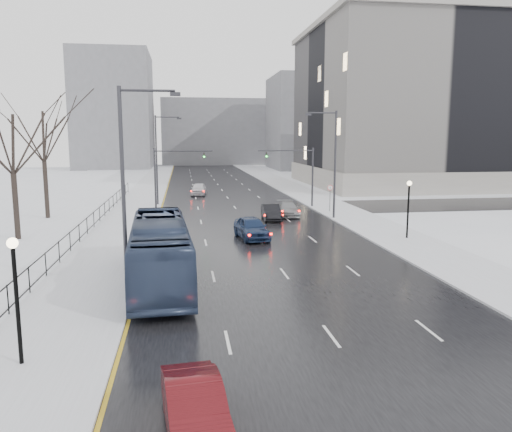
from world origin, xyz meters
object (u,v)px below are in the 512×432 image
tree_park_d (18,240)px  sedan_center_far (199,189)px  streetlight_l_far (159,155)px  lamppost_r_mid (409,201)px  bus (160,251)px  sedan_right_far (288,209)px  tree_park_e (48,219)px  sedan_left_near (195,409)px  mast_signal_right (303,170)px  sedan_center_near (252,228)px  lamppost_l (15,283)px  no_uturn_sign (330,190)px  streetlight_r_mid (333,159)px  sedan_right_near (271,212)px  streetlight_l_near (128,179)px  mast_signal_left (165,171)px

tree_park_d → sedan_center_far: (14.30, 27.54, 0.84)m
streetlight_l_far → tree_park_d: bearing=-118.2°
lamppost_r_mid → bus: size_ratio=0.35×
sedan_right_far → tree_park_e: bearing=179.4°
sedan_right_far → lamppost_r_mid: bearing=-58.9°
tree_park_d → sedan_left_near: 29.46m
tree_park_d → lamppost_r_mid: 29.23m
streetlight_l_far → mast_signal_right: bearing=-14.5°
sedan_left_near → sedan_right_far: (9.85, 35.09, -0.02)m
tree_park_e → sedan_center_near: size_ratio=2.76×
lamppost_l → sedan_center_far: lamppost_l is taller
streetlight_l_far → no_uturn_sign: 19.41m
sedan_left_near → sedan_center_far: (1.85, 54.23, 0.10)m
streetlight_r_mid → sedan_center_far: streetlight_r_mid is taller
mast_signal_right → sedan_right_near: mast_signal_right is taller
streetlight_l_near → sedan_right_near: (10.64, 20.27, -4.86)m
mast_signal_right → bus: mast_signal_right is taller
sedan_center_far → lamppost_r_mid: bearing=-58.6°
streetlight_r_mid → sedan_center_near: streetlight_r_mid is taller
streetlight_l_near → streetlight_l_far: bearing=90.0°
mast_signal_left → sedan_left_near: 40.88m
sedan_left_near → no_uturn_sign: bearing=62.1°
lamppost_l → mast_signal_right: mast_signal_right is taller
streetlight_l_far → no_uturn_sign: (17.37, -8.00, -3.32)m
streetlight_r_mid → no_uturn_sign: 5.30m
streetlight_l_near → lamppost_l: (-2.83, -8.00, -2.67)m
sedan_left_near → mast_signal_left: bearing=86.5°
tree_park_d → sedan_center_near: bearing=-6.8°
lamppost_l → bus: size_ratio=0.35×
streetlight_l_far → lamppost_l: size_ratio=2.34×
sedan_center_near → mast_signal_right: bearing=56.5°
bus → sedan_right_near: size_ratio=2.82×
no_uturn_sign → mast_signal_right: bearing=115.1°
streetlight_l_far → mast_signal_right: streetlight_l_far is taller
sedan_center_far → mast_signal_right: bearing=-44.6°
streetlight_r_mid → sedan_right_far: bearing=146.9°
lamppost_r_mid → mast_signal_right: size_ratio=0.66×
lamppost_r_mid → sedan_left_near: bearing=-125.8°
tree_park_e → sedan_right_far: bearing=-4.0°
tree_park_e → mast_signal_left: bearing=20.2°
sedan_center_near → sedan_right_far: sedan_center_near is taller
lamppost_r_mid → sedan_right_far: 14.17m
lamppost_l → sedan_center_far: size_ratio=0.91×
streetlight_l_far → mast_signal_left: size_ratio=1.54×
streetlight_l_far → mast_signal_left: bearing=-78.1°
streetlight_l_near → sedan_center_near: size_ratio=2.04×
sedan_left_near → lamppost_r_mid: bearing=47.9°
mast_signal_left → lamppost_r_mid: bearing=-44.5°
lamppost_r_mid → bus: (-17.80, -8.86, -1.20)m
streetlight_l_near → no_uturn_sign: streetlight_l_near is taller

